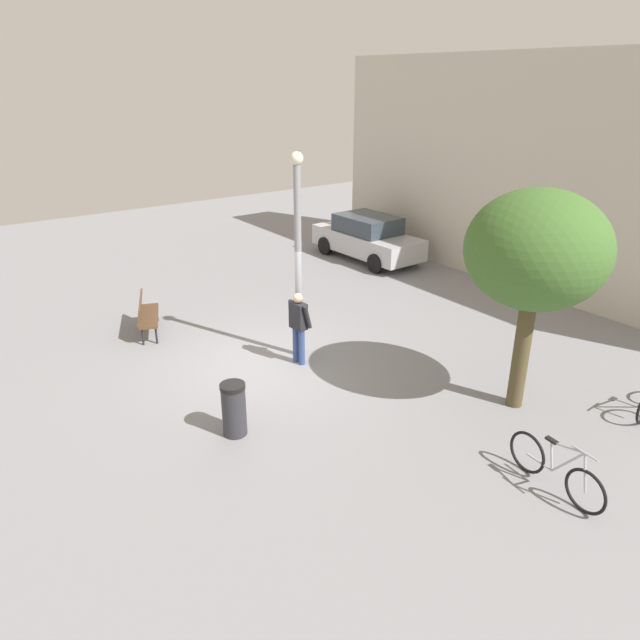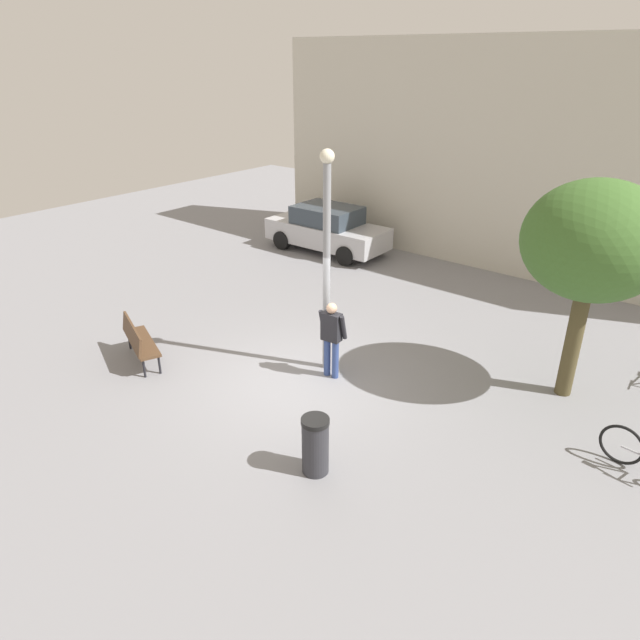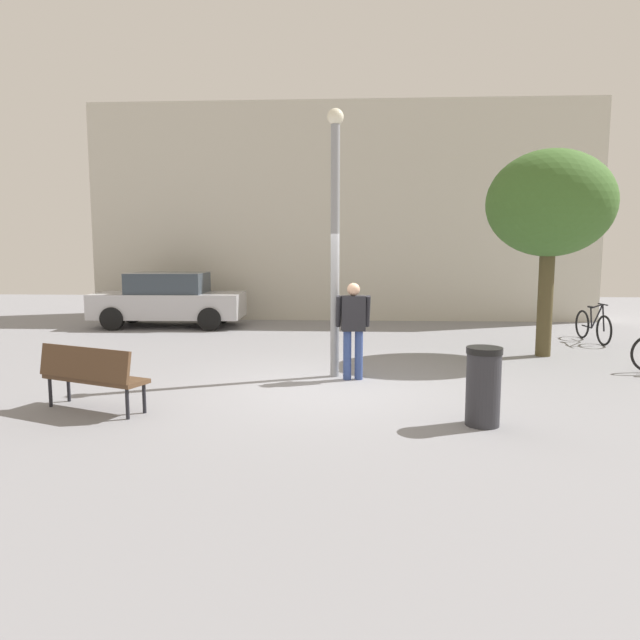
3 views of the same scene
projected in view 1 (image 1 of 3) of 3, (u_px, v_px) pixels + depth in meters
name	position (u px, v px, depth m)	size (l,w,h in m)	color
ground_plane	(266.00, 364.00, 12.99)	(36.00, 36.00, 0.00)	gray
building_facade	(547.00, 174.00, 16.99)	(15.68, 2.00, 6.67)	beige
lamppost	(298.00, 248.00, 12.44)	(0.28, 0.28, 4.58)	gray
person_by_lamppost	(299.00, 323.00, 12.70)	(0.61, 0.33, 1.67)	#334784
park_bench	(145.00, 313.00, 14.39)	(1.66, 1.04, 0.92)	#513823
plaza_tree	(537.00, 251.00, 10.19)	(2.55, 2.55, 4.24)	#4D4428
bicycle_silver	(556.00, 470.00, 8.90)	(1.80, 0.26, 0.97)	black
parked_car_silver	(367.00, 238.00, 20.21)	(4.24, 1.89, 1.55)	#B7B7BC
trash_bin	(234.00, 409.00, 10.28)	(0.46, 0.46, 1.01)	#2D2D33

